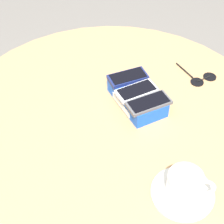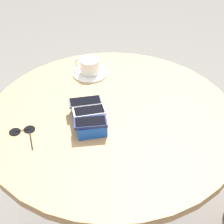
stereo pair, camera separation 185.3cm
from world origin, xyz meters
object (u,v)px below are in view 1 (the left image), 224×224
at_px(phone_navy, 128,77).
at_px(phone_white, 137,91).
at_px(round_table, 112,147).
at_px(phone_box, 137,97).
at_px(coffee_cup, 186,185).
at_px(saucer, 182,193).
at_px(phone_gray, 149,103).
at_px(sunglasses, 201,78).

xyz_separation_m(phone_navy, phone_white, (0.06, 0.01, -0.00)).
xyz_separation_m(round_table, phone_box, (-0.04, 0.09, 0.16)).
bearing_deg(coffee_cup, phone_navy, -175.35).
xyz_separation_m(saucer, coffee_cup, (0.00, 0.00, 0.04)).
relative_size(phone_white, phone_gray, 0.96).
xyz_separation_m(phone_white, sunglasses, (-0.06, 0.24, -0.05)).
distance_m(round_table, phone_box, 0.19).
bearing_deg(sunglasses, phone_white, -75.33).
xyz_separation_m(phone_gray, sunglasses, (-0.12, 0.22, -0.05)).
relative_size(phone_box, coffee_cup, 1.84).
distance_m(phone_white, sunglasses, 0.25).
xyz_separation_m(round_table, sunglasses, (-0.10, 0.32, 0.14)).
height_order(phone_box, saucer, phone_box).
bearing_deg(sunglasses, phone_box, -75.94).
xyz_separation_m(phone_box, sunglasses, (-0.06, 0.24, -0.02)).
xyz_separation_m(round_table, phone_gray, (0.02, 0.10, 0.19)).
bearing_deg(round_table, saucer, 19.50).
distance_m(phone_navy, sunglasses, 0.25).
relative_size(phone_box, phone_white, 1.58).
relative_size(phone_box, phone_navy, 1.64).
bearing_deg(phone_gray, saucer, 0.42).
height_order(saucer, sunglasses, saucer).
distance_m(phone_navy, coffee_cup, 0.40).
bearing_deg(sunglasses, phone_gray, -61.51).
xyz_separation_m(phone_box, phone_gray, (0.06, 0.02, 0.03)).
height_order(phone_gray, sunglasses, phone_gray).
distance_m(phone_box, saucer, 0.33).
height_order(round_table, phone_navy, phone_navy).
xyz_separation_m(phone_white, coffee_cup, (0.33, 0.02, -0.01)).
bearing_deg(phone_white, round_table, -66.26).
height_order(phone_navy, sunglasses, phone_navy).
xyz_separation_m(phone_navy, coffee_cup, (0.40, 0.03, -0.01)).
bearing_deg(round_table, phone_white, 113.74).
bearing_deg(phone_box, round_table, -65.10).
bearing_deg(phone_box, coffee_cup, 3.50).
relative_size(phone_white, coffee_cup, 1.16).
height_order(phone_navy, phone_white, phone_navy).
distance_m(phone_white, coffee_cup, 0.33).
bearing_deg(sunglasses, phone_navy, -90.59).
bearing_deg(sunglasses, saucer, -28.97).
height_order(phone_gray, saucer, phone_gray).
relative_size(round_table, phone_white, 7.48).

